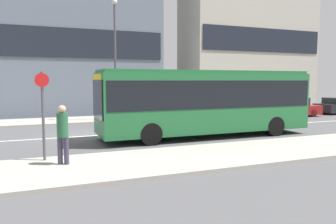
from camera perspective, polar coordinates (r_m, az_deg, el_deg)
name	(u,v)px	position (r m, az deg, el deg)	size (l,w,h in m)	color
ground_plane	(92,136)	(16.65, -13.01, -4.06)	(120.00, 120.00, 0.00)	#4F4F51
sidewalk_near	(123,165)	(10.63, -7.86, -9.07)	(44.00, 3.50, 0.13)	#A39E93
sidewalk_far	(78,120)	(22.78, -15.39, -1.40)	(44.00, 3.50, 0.13)	#A39E93
lane_centerline	(92,136)	(16.65, -13.01, -4.05)	(41.80, 0.16, 0.01)	silver
city_bus	(206,99)	(16.02, 6.62, 2.30)	(10.47, 2.61, 3.20)	#236B38
parked_car_0	(290,108)	(26.42, 20.54, 0.69)	(4.55, 1.78, 1.43)	maroon
pedestrian_near_stop	(63,131)	(10.62, -17.89, -3.11)	(0.34, 0.34, 1.85)	#383347
bus_stop_sign	(43,109)	(11.30, -20.95, 0.45)	(0.44, 0.12, 2.89)	#4C4C51
street_lamp	(115,48)	(21.84, -9.20, 10.91)	(0.36, 0.36, 7.79)	#4C4C51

